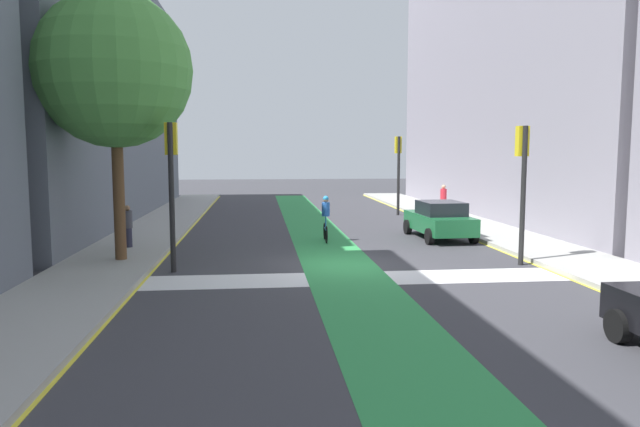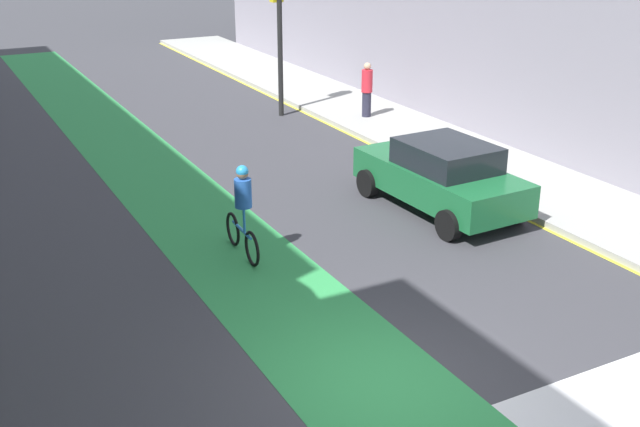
# 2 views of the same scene
# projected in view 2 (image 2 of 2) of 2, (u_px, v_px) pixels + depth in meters

# --- Properties ---
(ground_plane) EXTENTS (120.00, 120.00, 0.00)m
(ground_plane) POSITION_uv_depth(u_px,v_px,m) (387.00, 383.00, 10.96)
(ground_plane) COLOR #38383D
(bike_lane_paint) EXTENTS (2.40, 60.00, 0.01)m
(bike_lane_paint) POSITION_uv_depth(u_px,v_px,m) (372.00, 388.00, 10.86)
(bike_lane_paint) COLOR #2D8C47
(bike_lane_paint) RESTS_ON ground_plane
(traffic_signal_far_right) EXTENTS (0.35, 0.52, 4.48)m
(traffic_signal_far_right) POSITION_uv_depth(u_px,v_px,m) (278.00, 15.00, 23.97)
(traffic_signal_far_right) COLOR black
(traffic_signal_far_right) RESTS_ON ground_plane
(car_green_right_far) EXTENTS (2.15, 4.26, 1.57)m
(car_green_right_far) POSITION_uv_depth(u_px,v_px,m) (441.00, 175.00, 16.95)
(car_green_right_far) COLOR #196033
(car_green_right_far) RESTS_ON ground_plane
(cyclist_in_lane) EXTENTS (0.32, 1.73, 1.86)m
(cyclist_in_lane) POSITION_uv_depth(u_px,v_px,m) (243.00, 209.00, 14.58)
(cyclist_in_lane) COLOR black
(cyclist_in_lane) RESTS_ON ground_plane
(pedestrian_sidewalk_right_b) EXTENTS (0.34, 0.34, 1.68)m
(pedestrian_sidewalk_right_b) POSITION_uv_depth(u_px,v_px,m) (367.00, 89.00, 24.00)
(pedestrian_sidewalk_right_b) COLOR #262638
(pedestrian_sidewalk_right_b) RESTS_ON sidewalk_right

